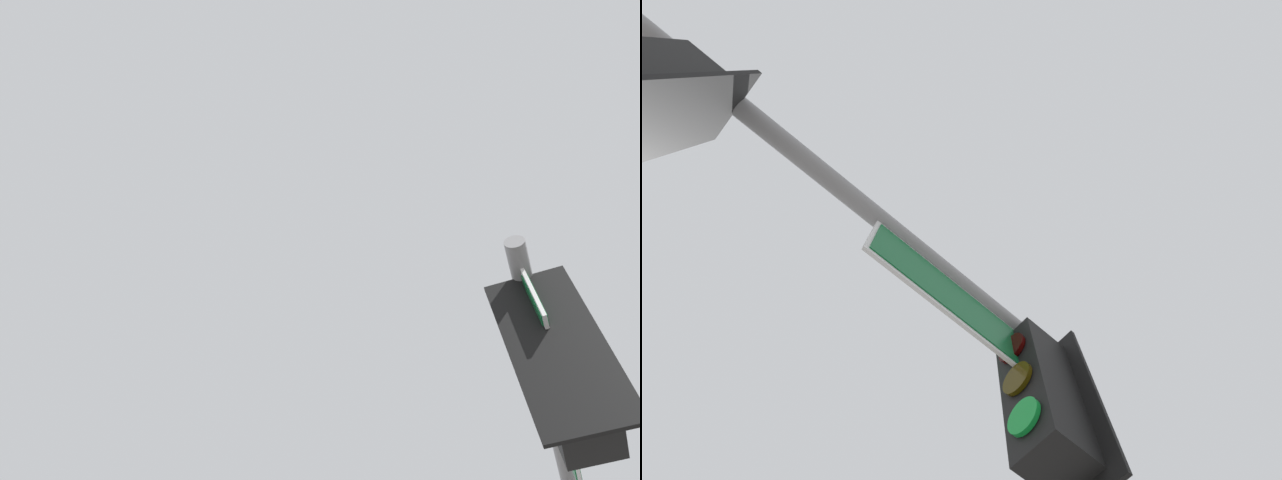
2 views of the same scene
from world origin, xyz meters
The scene contains 1 object.
signal_pole_near centered at (-6.81, -6.15, 4.02)m, with size 4.91×0.55×5.60m.
Camera 2 is at (-6.21, -7.24, 1.86)m, focal length 28.00 mm.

